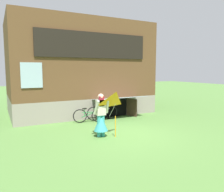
# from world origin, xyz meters

# --- Properties ---
(ground_plane) EXTENTS (60.00, 60.00, 0.00)m
(ground_plane) POSITION_xyz_m (0.00, 0.00, 0.00)
(ground_plane) COLOR #56843D
(log_house) EXTENTS (7.63, 5.92, 5.10)m
(log_house) POSITION_xyz_m (0.00, 5.40, 2.55)
(log_house) COLOR gray
(log_house) RESTS_ON ground_plane
(person) EXTENTS (0.61, 0.52, 1.61)m
(person) POSITION_xyz_m (-0.99, 0.10, 0.68)
(person) COLOR teal
(person) RESTS_ON ground_plane
(kite) EXTENTS (0.90, 0.81, 1.63)m
(kite) POSITION_xyz_m (-0.61, -0.39, 1.31)
(kite) COLOR orange
(kite) RESTS_ON ground_plane
(bicycle_silver) EXTENTS (1.61, 0.15, 0.74)m
(bicycle_silver) POSITION_xyz_m (0.26, 2.65, 0.36)
(bicycle_silver) COLOR black
(bicycle_silver) RESTS_ON ground_plane
(bicycle_green) EXTENTS (1.48, 0.43, 0.69)m
(bicycle_green) POSITION_xyz_m (-0.55, 2.39, 0.34)
(bicycle_green) COLOR black
(bicycle_green) RESTS_ON ground_plane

